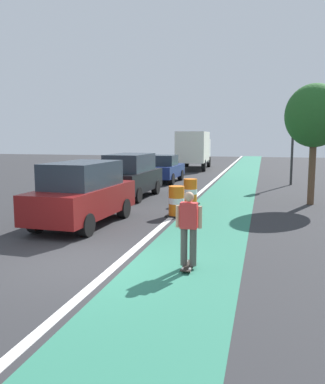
{
  "coord_description": "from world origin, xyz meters",
  "views": [
    {
      "loc": [
        4.03,
        -8.17,
        2.86
      ],
      "look_at": [
        0.93,
        4.26,
        1.1
      ],
      "focal_mm": 38.15,
      "sensor_mm": 36.0,
      "label": 1
    }
  ],
  "objects_px": {
    "parked_suv_second": "(130,176)",
    "parked_sedan_third": "(163,169)",
    "traffic_barrel_mid": "(190,192)",
    "parked_suv_nearest": "(83,193)",
    "skateboarder_on_lane": "(189,228)",
    "traffic_light_corner": "(293,125)",
    "delivery_truck_down_block": "(194,148)",
    "traffic_barrel_front": "(176,202)",
    "street_tree_sidewalk": "(315,116)"
  },
  "relations": [
    {
      "from": "parked_sedan_third",
      "to": "delivery_truck_down_block",
      "type": "xyz_separation_m",
      "value": [
        0.19,
        10.52,
        1.01
      ]
    },
    {
      "from": "skateboarder_on_lane",
      "to": "street_tree_sidewalk",
      "type": "xyz_separation_m",
      "value": [
        3.47,
        9.57,
        2.76
      ]
    },
    {
      "from": "traffic_light_corner",
      "to": "delivery_truck_down_block",
      "type": "bearing_deg",
      "value": 126.61
    },
    {
      "from": "skateboarder_on_lane",
      "to": "street_tree_sidewalk",
      "type": "bearing_deg",
      "value": 70.05
    },
    {
      "from": "parked_suv_nearest",
      "to": "traffic_barrel_front",
      "type": "bearing_deg",
      "value": 38.81
    },
    {
      "from": "traffic_barrel_front",
      "to": "parked_suv_nearest",
      "type": "bearing_deg",
      "value": -141.19
    },
    {
      "from": "traffic_barrel_front",
      "to": "delivery_truck_down_block",
      "type": "height_order",
      "value": "delivery_truck_down_block"
    },
    {
      "from": "traffic_barrel_mid",
      "to": "parked_sedan_third",
      "type": "bearing_deg",
      "value": 111.47
    },
    {
      "from": "parked_sedan_third",
      "to": "traffic_barrel_front",
      "type": "relative_size",
      "value": 3.79
    },
    {
      "from": "traffic_barrel_front",
      "to": "delivery_truck_down_block",
      "type": "xyz_separation_m",
      "value": [
        -2.91,
        21.08,
        1.31
      ]
    },
    {
      "from": "parked_sedan_third",
      "to": "traffic_barrel_front",
      "type": "xyz_separation_m",
      "value": [
        3.1,
        -10.56,
        -0.3
      ]
    },
    {
      "from": "traffic_barrel_front",
      "to": "street_tree_sidewalk",
      "type": "relative_size",
      "value": 0.22
    },
    {
      "from": "delivery_truck_down_block",
      "to": "parked_suv_nearest",
      "type": "bearing_deg",
      "value": -89.32
    },
    {
      "from": "skateboarder_on_lane",
      "to": "parked_suv_second",
      "type": "xyz_separation_m",
      "value": [
        -4.52,
        9.56,
        0.12
      ]
    },
    {
      "from": "traffic_barrel_front",
      "to": "street_tree_sidewalk",
      "type": "distance_m",
      "value": 7.03
    },
    {
      "from": "traffic_barrel_front",
      "to": "traffic_light_corner",
      "type": "relative_size",
      "value": 0.21
    },
    {
      "from": "parked_sedan_third",
      "to": "traffic_light_corner",
      "type": "distance_m",
      "value": 8.15
    },
    {
      "from": "parked_sedan_third",
      "to": "parked_suv_nearest",
      "type": "bearing_deg",
      "value": -87.88
    },
    {
      "from": "traffic_light_corner",
      "to": "skateboarder_on_lane",
      "type": "bearing_deg",
      "value": -100.55
    },
    {
      "from": "parked_suv_second",
      "to": "traffic_barrel_front",
      "type": "relative_size",
      "value": 4.26
    },
    {
      "from": "parked_suv_nearest",
      "to": "traffic_barrel_front",
      "type": "xyz_separation_m",
      "value": [
        2.63,
        2.12,
        -0.5
      ]
    },
    {
      "from": "traffic_light_corner",
      "to": "street_tree_sidewalk",
      "type": "relative_size",
      "value": 1.02
    },
    {
      "from": "skateboarder_on_lane",
      "to": "traffic_barrel_front",
      "type": "xyz_separation_m",
      "value": [
        -1.48,
        5.69,
        -0.38
      ]
    },
    {
      "from": "delivery_truck_down_block",
      "to": "parked_sedan_third",
      "type": "bearing_deg",
      "value": -91.05
    },
    {
      "from": "traffic_barrel_mid",
      "to": "parked_suv_second",
      "type": "bearing_deg",
      "value": 156.93
    },
    {
      "from": "parked_suv_nearest",
      "to": "parked_sedan_third",
      "type": "xyz_separation_m",
      "value": [
        -0.47,
        12.68,
        -0.2
      ]
    },
    {
      "from": "traffic_barrel_front",
      "to": "traffic_light_corner",
      "type": "height_order",
      "value": "traffic_light_corner"
    },
    {
      "from": "parked_suv_nearest",
      "to": "street_tree_sidewalk",
      "type": "distance_m",
      "value": 10.03
    },
    {
      "from": "parked_suv_second",
      "to": "traffic_light_corner",
      "type": "relative_size",
      "value": 0.91
    },
    {
      "from": "parked_sedan_third",
      "to": "delivery_truck_down_block",
      "type": "height_order",
      "value": "delivery_truck_down_block"
    },
    {
      "from": "parked_suv_nearest",
      "to": "parked_suv_second",
      "type": "xyz_separation_m",
      "value": [
        -0.41,
        5.99,
        0.0
      ]
    },
    {
      "from": "traffic_barrel_front",
      "to": "skateboarder_on_lane",
      "type": "bearing_deg",
      "value": -75.4
    },
    {
      "from": "parked_suv_nearest",
      "to": "parked_sedan_third",
      "type": "distance_m",
      "value": 12.69
    },
    {
      "from": "parked_suv_second",
      "to": "skateboarder_on_lane",
      "type": "bearing_deg",
      "value": -64.7
    },
    {
      "from": "street_tree_sidewalk",
      "to": "parked_sedan_third",
      "type": "bearing_deg",
      "value": 140.35
    },
    {
      "from": "parked_suv_nearest",
      "to": "delivery_truck_down_block",
      "type": "relative_size",
      "value": 0.61
    },
    {
      "from": "street_tree_sidewalk",
      "to": "parked_suv_nearest",
      "type": "bearing_deg",
      "value": -141.68
    },
    {
      "from": "parked_suv_second",
      "to": "street_tree_sidewalk",
      "type": "bearing_deg",
      "value": 0.04
    },
    {
      "from": "traffic_barrel_mid",
      "to": "delivery_truck_down_block",
      "type": "relative_size",
      "value": 0.14
    },
    {
      "from": "traffic_light_corner",
      "to": "street_tree_sidewalk",
      "type": "bearing_deg",
      "value": -87.02
    },
    {
      "from": "parked_suv_nearest",
      "to": "parked_sedan_third",
      "type": "relative_size",
      "value": 1.13
    },
    {
      "from": "skateboarder_on_lane",
      "to": "traffic_light_corner",
      "type": "height_order",
      "value": "traffic_light_corner"
    },
    {
      "from": "traffic_barrel_front",
      "to": "delivery_truck_down_block",
      "type": "distance_m",
      "value": 21.32
    },
    {
      "from": "traffic_barrel_mid",
      "to": "parked_suv_nearest",
      "type": "bearing_deg",
      "value": -119.77
    },
    {
      "from": "parked_suv_nearest",
      "to": "traffic_barrel_front",
      "type": "height_order",
      "value": "parked_suv_nearest"
    },
    {
      "from": "parked_suv_second",
      "to": "parked_sedan_third",
      "type": "height_order",
      "value": "parked_suv_second"
    },
    {
      "from": "parked_suv_nearest",
      "to": "traffic_light_corner",
      "type": "relative_size",
      "value": 0.92
    },
    {
      "from": "traffic_barrel_mid",
      "to": "street_tree_sidewalk",
      "type": "distance_m",
      "value": 5.98
    },
    {
      "from": "skateboarder_on_lane",
      "to": "street_tree_sidewalk",
      "type": "distance_m",
      "value": 10.55
    },
    {
      "from": "skateboarder_on_lane",
      "to": "parked_sedan_third",
      "type": "bearing_deg",
      "value": 105.76
    }
  ]
}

